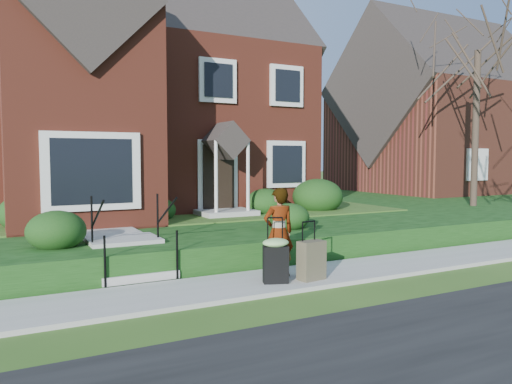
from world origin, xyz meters
TOP-DOWN VIEW (x-y plane):
  - ground at (0.00, 0.00)m, footprint 120.00×120.00m
  - sidewalk at (0.00, 0.00)m, footprint 60.00×1.60m
  - terrace at (4.00, 10.90)m, footprint 44.00×20.00m
  - walkway at (-2.50, 5.00)m, footprint 1.20×6.00m
  - main_house at (-0.21, 9.61)m, footprint 10.40×10.20m
  - neighbour_house at (16.00, 11.00)m, footprint 9.40×8.00m
  - front_steps at (-2.50, 1.84)m, footprint 1.40×2.02m
  - foundation_shrubs at (0.77, 4.82)m, footprint 10.10×4.52m
  - woman at (-0.10, 0.14)m, footprint 0.64×0.45m
  - suitcase_black at (-0.39, -0.26)m, footprint 0.60×0.54m
  - suitcase_olive at (0.31, -0.37)m, footprint 0.53×0.35m
  - tree_gap at (10.29, 4.14)m, footprint 5.96×5.96m

SIDE VIEW (x-z plane):
  - ground at x=0.00m, z-range 0.00..0.00m
  - sidewalk at x=0.00m, z-range 0.00..0.08m
  - terrace at x=4.00m, z-range 0.00..0.60m
  - suitcase_olive at x=0.31m, z-range -0.10..0.98m
  - front_steps at x=-2.50m, z-range -0.28..1.22m
  - suitcase_black at x=-0.39m, z-range -0.05..1.13m
  - walkway at x=-2.50m, z-range 0.60..0.66m
  - woman at x=-0.10m, z-range 0.08..1.76m
  - foundation_shrubs at x=0.77m, z-range 0.50..1.65m
  - neighbour_house at x=16.00m, z-range 0.65..9.85m
  - main_house at x=-0.21m, z-range 0.56..9.96m
  - tree_gap at x=10.29m, z-range 2.30..10.81m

